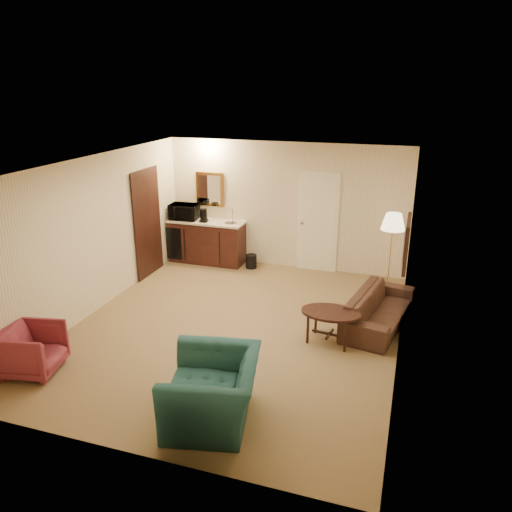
{
  "coord_description": "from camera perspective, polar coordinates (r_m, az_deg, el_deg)",
  "views": [
    {
      "loc": [
        2.51,
        -6.67,
        3.73
      ],
      "look_at": [
        0.18,
        0.5,
        1.07
      ],
      "focal_mm": 35.0,
      "sensor_mm": 36.0,
      "label": 1
    }
  ],
  "objects": [
    {
      "name": "wetbar_cabinet",
      "position": [
        10.78,
        -5.62,
        1.67
      ],
      "size": [
        1.64,
        0.58,
        0.92
      ],
      "primitive_type": "cube",
      "color": "#3B1912",
      "rests_on": "ground"
    },
    {
      "name": "teal_armchair",
      "position": [
        5.85,
        -5.04,
        -14.01
      ],
      "size": [
        1.0,
        1.31,
        1.03
      ],
      "primitive_type": "imported",
      "rotation": [
        0.0,
        0.0,
        -1.36
      ],
      "color": "#20514F",
      "rests_on": "ground"
    },
    {
      "name": "rose_chair_near",
      "position": [
        7.42,
        -24.11,
        -9.67
      ],
      "size": [
        0.75,
        0.78,
        0.67
      ],
      "primitive_type": "imported",
      "rotation": [
        0.0,
        0.0,
        1.81
      ],
      "color": "maroon",
      "rests_on": "ground"
    },
    {
      "name": "rose_chair_far",
      "position": [
        7.39,
        -24.27,
        -9.54
      ],
      "size": [
        0.8,
        0.83,
        0.73
      ],
      "primitive_type": "imported",
      "rotation": [
        0.0,
        0.0,
        1.78
      ],
      "color": "maroon",
      "rests_on": "ground"
    },
    {
      "name": "sofa",
      "position": [
        8.23,
        13.94,
        -5.31
      ],
      "size": [
        0.89,
        1.96,
        0.74
      ],
      "primitive_type": "imported",
      "rotation": [
        0.0,
        0.0,
        1.38
      ],
      "color": "black",
      "rests_on": "ground"
    },
    {
      "name": "waste_bin",
      "position": [
        10.47,
        -0.55,
        -0.61
      ],
      "size": [
        0.23,
        0.23,
        0.29
      ],
      "primitive_type": "cylinder",
      "rotation": [
        0.0,
        0.0,
        0.0
      ],
      "color": "black",
      "rests_on": "ground"
    },
    {
      "name": "coffee_maker",
      "position": [
        10.54,
        -6.0,
        4.64
      ],
      "size": [
        0.18,
        0.18,
        0.28
      ],
      "primitive_type": "cylinder",
      "rotation": [
        0.0,
        0.0,
        0.26
      ],
      "color": "black",
      "rests_on": "wetbar_cabinet"
    },
    {
      "name": "ground",
      "position": [
        8.05,
        -2.35,
        -8.22
      ],
      "size": [
        6.0,
        6.0,
        0.0
      ],
      "primitive_type": "plane",
      "color": "olive",
      "rests_on": "ground"
    },
    {
      "name": "room_walls",
      "position": [
        8.14,
        -1.28,
        5.09
      ],
      "size": [
        5.02,
        6.01,
        2.61
      ],
      "color": "beige",
      "rests_on": "ground"
    },
    {
      "name": "floor_lamp",
      "position": [
        9.15,
        15.07,
        -0.03
      ],
      "size": [
        0.5,
        0.5,
        1.58
      ],
      "primitive_type": "cube",
      "rotation": [
        0.0,
        0.0,
        -0.23
      ],
      "color": "gold",
      "rests_on": "ground"
    },
    {
      "name": "coffee_table",
      "position": [
        7.61,
        8.47,
        -8.0
      ],
      "size": [
        0.96,
        0.72,
        0.51
      ],
      "primitive_type": "cube",
      "rotation": [
        0.0,
        0.0,
        -0.14
      ],
      "color": "black",
      "rests_on": "ground"
    },
    {
      "name": "microwave",
      "position": [
        10.79,
        -8.22,
        5.23
      ],
      "size": [
        0.62,
        0.37,
        0.4
      ],
      "primitive_type": "imported",
      "rotation": [
        0.0,
        0.0,
        0.07
      ],
      "color": "black",
      "rests_on": "wetbar_cabinet"
    }
  ]
}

